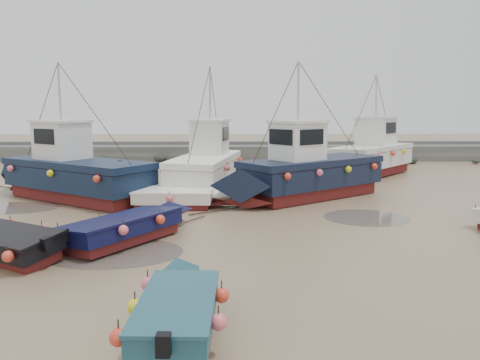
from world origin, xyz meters
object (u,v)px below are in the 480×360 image
object	(u,v)px
dinghy_5	(182,195)
person	(121,202)
dinghy_1	(130,224)
cabin_boat_1	(208,165)
cabin_boat_0	(69,171)
dinghy_2	(180,303)
cabin_boat_3	(374,153)
cabin_boat_2	(303,171)

from	to	relation	value
dinghy_5	person	size ratio (longest dim) A/B	2.95
dinghy_5	dinghy_1	bearing A→B (deg)	-10.93
dinghy_5	cabin_boat_1	bearing A→B (deg)	169.16
cabin_boat_1	person	distance (m)	4.90
cabin_boat_0	dinghy_1	bearing A→B (deg)	-114.83
cabin_boat_1	dinghy_2	bearing A→B (deg)	-78.35
dinghy_2	dinghy_5	size ratio (longest dim) A/B	0.91
cabin_boat_3	person	world-z (taller)	cabin_boat_3
dinghy_1	dinghy_5	xyz separation A→B (m)	(1.12, 4.95, 0.01)
dinghy_2	cabin_boat_1	size ratio (longest dim) A/B	0.51
cabin_boat_1	person	xyz separation A→B (m)	(-3.85, -2.71, -1.35)
cabin_boat_2	person	xyz separation A→B (m)	(-8.34, -0.50, -1.33)
dinghy_1	dinghy_2	bearing A→B (deg)	-35.58
cabin_boat_2	person	size ratio (longest dim) A/B	4.81
cabin_boat_3	person	bearing A→B (deg)	-106.90
cabin_boat_1	cabin_boat_2	distance (m)	5.01
dinghy_5	cabin_boat_1	world-z (taller)	cabin_boat_1
cabin_boat_3	cabin_boat_2	bearing A→B (deg)	-83.80
cabin_boat_2	cabin_boat_3	bearing A→B (deg)	-70.90
cabin_boat_1	person	world-z (taller)	cabin_boat_1
cabin_boat_0	cabin_boat_3	world-z (taller)	same
dinghy_2	cabin_boat_1	distance (m)	15.27
dinghy_1	cabin_boat_0	size ratio (longest dim) A/B	0.58
dinghy_1	cabin_boat_0	distance (m)	8.31
dinghy_5	dinghy_2	bearing A→B (deg)	7.64
cabin_boat_0	cabin_boat_1	xyz separation A→B (m)	(6.36, 1.98, 0.03)
person	cabin_boat_3	bearing A→B (deg)	-173.77
dinghy_2	cabin_boat_3	size ratio (longest dim) A/B	0.61
dinghy_1	dinghy_2	distance (m)	6.62
cabin_boat_0	dinghy_5	bearing A→B (deg)	-77.43
dinghy_1	dinghy_2	world-z (taller)	same
cabin_boat_1	person	bearing A→B (deg)	-134.05
person	dinghy_1	bearing A→B (deg)	81.02
dinghy_2	person	world-z (taller)	dinghy_2
person	dinghy_2	bearing A→B (deg)	83.01
dinghy_1	dinghy_2	xyz separation A→B (m)	(2.26, -6.22, 0.03)
dinghy_2	dinghy_5	bearing A→B (deg)	97.34
cabin_boat_0	cabin_boat_3	xyz separation A→B (m)	(16.64, 7.85, 0.03)
dinghy_1	cabin_boat_2	xyz separation A→B (m)	(6.52, 6.81, 0.79)
dinghy_1	dinghy_5	distance (m)	5.08
cabin_boat_1	cabin_boat_2	size ratio (longest dim) A/B	1.09
cabin_boat_3	person	distance (m)	16.58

